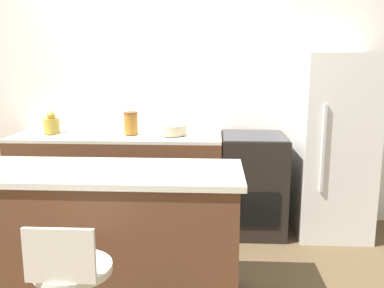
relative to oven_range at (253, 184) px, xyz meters
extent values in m
plane|color=brown|center=(-1.01, -0.34, -0.47)|extent=(14.00, 14.00, 0.00)
cube|color=white|center=(-1.01, 0.35, 0.83)|extent=(8.00, 0.06, 2.60)
cube|color=brown|center=(-1.30, 0.00, -0.02)|extent=(1.99, 0.64, 0.91)
cube|color=silver|center=(-1.30, 0.00, 0.45)|extent=(1.99, 0.64, 0.03)
cube|color=#9EA3A8|center=(-1.65, 0.00, 0.47)|extent=(0.44, 0.35, 0.01)
cube|color=brown|center=(-1.09, -1.29, -0.02)|extent=(1.74, 0.64, 0.90)
cube|color=silver|center=(-1.09, -1.29, 0.45)|extent=(1.81, 0.68, 0.04)
cube|color=black|center=(0.00, 0.00, 0.00)|extent=(0.60, 0.64, 0.94)
cube|color=black|center=(0.00, -0.33, -0.14)|extent=(0.42, 0.01, 0.33)
cube|color=#333338|center=(0.00, 0.00, 0.47)|extent=(0.57, 0.61, 0.01)
cube|color=silver|center=(0.74, -0.01, 0.38)|extent=(0.65, 0.66, 1.70)
cube|color=silver|center=(0.56, -0.35, 0.42)|extent=(0.02, 0.02, 0.77)
cylinder|color=silver|center=(-1.10, -1.95, 0.11)|extent=(0.41, 0.41, 0.04)
cube|color=silver|center=(-1.10, -2.13, 0.26)|extent=(0.35, 0.02, 0.28)
cylinder|color=#B29333|center=(-1.93, -0.01, 0.55)|extent=(0.15, 0.15, 0.14)
sphere|color=#B29333|center=(-1.93, -0.01, 0.64)|extent=(0.08, 0.08, 0.08)
cylinder|color=#C1B28E|center=(-0.78, -0.01, 0.52)|extent=(0.28, 0.28, 0.09)
cylinder|color=#9E6623|center=(-1.17, -0.01, 0.57)|extent=(0.13, 0.13, 0.19)
cylinder|color=brown|center=(-1.17, -0.01, 0.68)|extent=(0.14, 0.14, 0.02)
camera|label=1|loc=(-0.37, -3.98, 1.19)|focal=40.00mm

